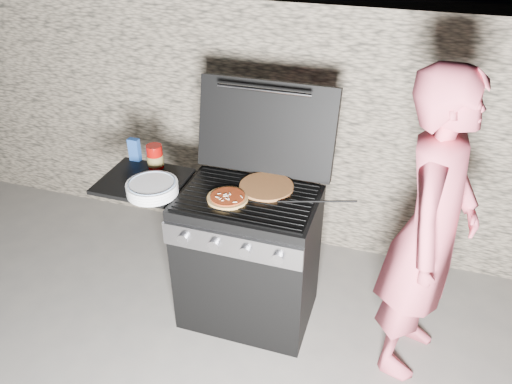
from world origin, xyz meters
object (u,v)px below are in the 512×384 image
(pizza_topped, at_px, (228,197))
(person, at_px, (430,233))
(gas_grill, at_px, (211,250))
(sauce_jar, at_px, (155,157))

(pizza_topped, relative_size, person, 0.13)
(pizza_topped, bearing_deg, gas_grill, 157.34)
(pizza_topped, xyz_separation_m, person, (1.10, 0.05, -0.03))
(gas_grill, bearing_deg, person, -0.74)
(person, bearing_deg, gas_grill, 102.78)
(sauce_jar, height_order, person, person)
(gas_grill, relative_size, sauce_jar, 8.73)
(gas_grill, xyz_separation_m, pizza_topped, (0.15, -0.06, 0.47))
(gas_grill, relative_size, pizza_topped, 5.73)
(gas_grill, distance_m, person, 1.33)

